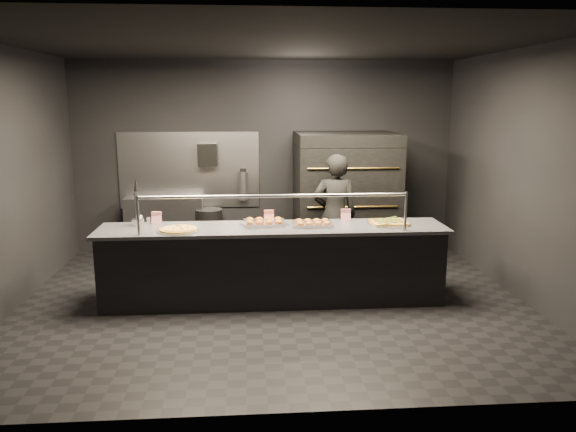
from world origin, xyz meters
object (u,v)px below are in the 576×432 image
object	(u,v)px
slider_tray_b	(313,223)
slider_tray_a	(264,222)
towel_dispenser	(208,155)
beer_tap	(137,212)
pizza_oven	(345,195)
prep_shelf	(165,225)
fire_extinguisher	(243,185)
square_pizza	(389,223)
worker	(334,216)
round_pizza	(179,230)
service_counter	(273,264)
trash_bin	(209,232)

from	to	relation	value
slider_tray_b	slider_tray_a	bearing A→B (deg)	170.44
towel_dispenser	beer_tap	size ratio (longest dim) A/B	0.62
pizza_oven	prep_shelf	size ratio (longest dim) A/B	1.59
prep_shelf	fire_extinguisher	distance (m)	1.39
slider_tray_b	square_pizza	distance (m)	0.93
slider_tray_b	square_pizza	bearing A→B (deg)	1.69
square_pizza	worker	distance (m)	1.06
round_pizza	slider_tray_b	distance (m)	1.57
fire_extinguisher	square_pizza	world-z (taller)	fire_extinguisher
fire_extinguisher	slider_tray_a	size ratio (longest dim) A/B	0.85
prep_shelf	slider_tray_a	size ratio (longest dim) A/B	2.02
service_counter	trash_bin	bearing A→B (deg)	112.06
round_pizza	slider_tray_a	xyz separation A→B (m)	(0.99, 0.24, 0.02)
beer_tap	square_pizza	distance (m)	3.01
towel_dispenser	square_pizza	xyz separation A→B (m)	(2.30, -2.35, -0.61)
square_pizza	slider_tray_b	bearing A→B (deg)	-178.31
service_counter	square_pizza	xyz separation A→B (m)	(1.40, 0.04, 0.47)
trash_bin	worker	distance (m)	2.24
slider_tray_a	towel_dispenser	bearing A→B (deg)	109.34
prep_shelf	round_pizza	size ratio (longest dim) A/B	2.44
service_counter	slider_tray_a	xyz separation A→B (m)	(-0.10, 0.11, 0.49)
fire_extinguisher	worker	xyz separation A→B (m)	(1.24, -1.43, -0.22)
fire_extinguisher	slider_tray_a	distance (m)	2.30
towel_dispenser	slider_tray_a	size ratio (longest dim) A/B	0.59
fire_extinguisher	square_pizza	bearing A→B (deg)	-53.42
worker	round_pizza	bearing A→B (deg)	28.13
service_counter	round_pizza	bearing A→B (deg)	-173.26
worker	beer_tap	bearing A→B (deg)	16.55
slider_tray_a	service_counter	bearing A→B (deg)	-48.18
round_pizza	worker	xyz separation A→B (m)	(1.98, 1.10, -0.09)
pizza_oven	towel_dispenser	size ratio (longest dim) A/B	5.46
towel_dispenser	prep_shelf	bearing A→B (deg)	-174.29
slider_tray_a	worker	size ratio (longest dim) A/B	0.35
service_counter	worker	xyz separation A→B (m)	(0.89, 0.97, 0.38)
beer_tap	pizza_oven	bearing A→B (deg)	31.47
worker	square_pizza	bearing A→B (deg)	117.98
towel_dispenser	round_pizza	size ratio (longest dim) A/B	0.71
service_counter	worker	size ratio (longest dim) A/B	2.43
trash_bin	prep_shelf	bearing A→B (deg)	171.87
beer_tap	square_pizza	world-z (taller)	beer_tap
round_pizza	square_pizza	size ratio (longest dim) A/B	0.94
slider_tray_a	square_pizza	bearing A→B (deg)	-2.65
square_pizza	towel_dispenser	bearing A→B (deg)	134.41
fire_extinguisher	slider_tray_b	size ratio (longest dim) A/B	1.01
trash_bin	worker	size ratio (longest dim) A/B	0.42
trash_bin	slider_tray_a	bearing A→B (deg)	-69.23
slider_tray_b	worker	bearing A→B (deg)	66.61
trash_bin	slider_tray_b	bearing A→B (deg)	-58.06
service_counter	slider_tray_b	world-z (taller)	service_counter
pizza_oven	trash_bin	distance (m)	2.21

